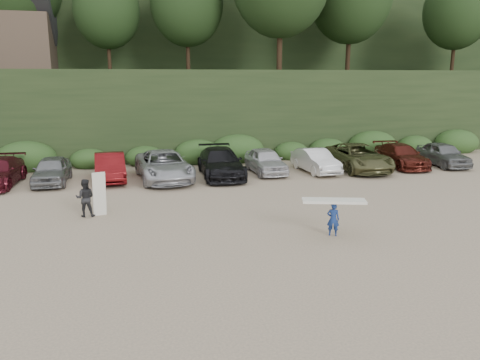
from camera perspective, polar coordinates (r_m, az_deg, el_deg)
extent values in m
plane|color=tan|center=(16.81, -2.70, -6.75)|extent=(120.00, 120.00, 0.00)
cube|color=black|center=(37.80, -9.21, 8.46)|extent=(80.00, 14.00, 6.00)
cube|color=black|center=(55.73, -10.95, 14.78)|extent=(90.00, 30.00, 16.00)
ellipsoid|color=black|center=(38.11, -9.66, 20.54)|extent=(66.00, 12.00, 10.00)
cube|color=#2B491E|center=(30.59, -8.94, 3.03)|extent=(46.20, 2.00, 1.20)
imported|color=gray|center=(26.62, -21.96, 1.11)|extent=(1.78, 4.21, 1.42)
imported|color=maroon|center=(26.38, -15.56, 1.53)|extent=(1.77, 4.54, 1.47)
imported|color=#AEB0B5|center=(25.85, -9.27, 1.74)|extent=(3.09, 5.92, 1.59)
imported|color=black|center=(26.37, -2.37, 2.11)|extent=(2.45, 5.58, 1.59)
imported|color=silver|center=(27.41, 3.14, 2.36)|extent=(1.80, 4.33, 1.46)
imported|color=silver|center=(27.99, 9.19, 2.34)|extent=(1.72, 4.27, 1.38)
imported|color=brown|center=(29.16, 14.18, 2.71)|extent=(2.77, 5.73, 1.57)
imported|color=#4F1912|center=(31.02, 19.03, 2.82)|extent=(2.32, 4.96, 1.40)
imported|color=slate|center=(32.36, 23.51, 2.91)|extent=(2.10, 4.48, 1.48)
imported|color=navy|center=(16.91, 11.28, -4.71)|extent=(0.52, 0.45, 1.21)
cube|color=white|center=(16.73, 11.38, -2.50)|extent=(2.29, 1.23, 0.09)
imported|color=black|center=(19.80, -18.35, -2.08)|extent=(0.81, 0.66, 1.55)
cube|color=silver|center=(19.67, -16.78, -1.65)|extent=(0.56, 0.38, 1.82)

